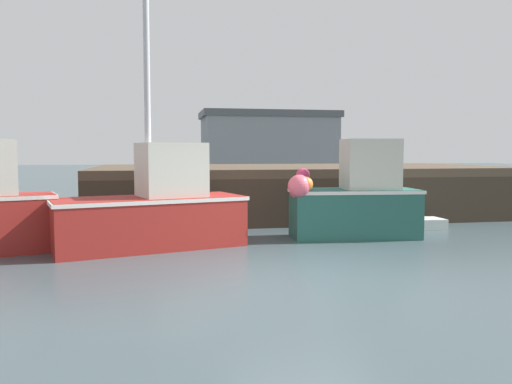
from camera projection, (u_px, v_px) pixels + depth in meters
name	position (u px, v px, depth m)	size (l,w,h in m)	color
ground	(307.00, 276.00, 8.76)	(120.00, 160.00, 0.10)	#3D4C51
pier	(301.00, 175.00, 16.97)	(13.32, 6.86, 1.59)	brown
fishing_boat_near_right	(154.00, 209.00, 11.10)	(4.33, 2.61, 5.26)	maroon
fishing_boat_mid	(356.00, 200.00, 12.35)	(3.33, 1.50, 2.38)	#23564C
rowboat	(407.00, 224.00, 13.79)	(1.99, 0.79, 0.32)	silver
warehouse	(268.00, 145.00, 40.63)	(10.59, 5.46, 5.24)	gray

